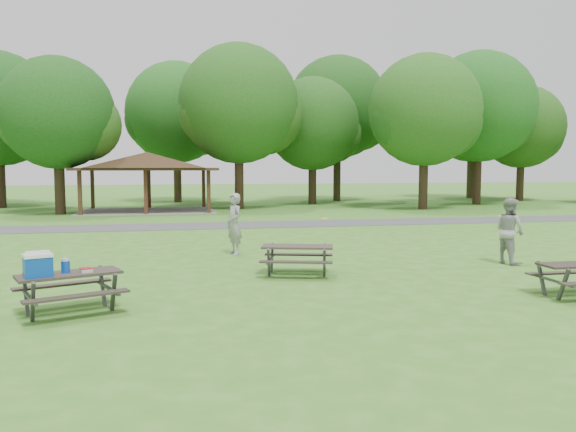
% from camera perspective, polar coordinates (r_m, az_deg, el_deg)
% --- Properties ---
extents(ground, '(160.00, 160.00, 0.00)m').
position_cam_1_polar(ground, '(13.42, -0.70, -7.08)').
color(ground, '#397521').
rests_on(ground, ground).
extents(asphalt_path, '(120.00, 3.20, 0.02)m').
position_cam_1_polar(asphalt_path, '(27.15, -6.39, -0.95)').
color(asphalt_path, '#454548').
rests_on(asphalt_path, ground).
extents(pavilion, '(8.60, 7.01, 3.76)m').
position_cam_1_polar(pavilion, '(36.91, -14.14, 5.24)').
color(pavilion, '#352013').
rests_on(pavilion, ground).
extents(tree_row_d, '(6.93, 6.60, 9.27)m').
position_cam_1_polar(tree_row_d, '(36.10, -22.25, 9.34)').
color(tree_row_d, black).
rests_on(tree_row_d, ground).
extents(tree_row_e, '(8.40, 8.00, 11.02)m').
position_cam_1_polar(tree_row_e, '(38.40, -4.89, 10.92)').
color(tree_row_e, black).
rests_on(tree_row_e, ground).
extents(tree_row_f, '(7.35, 7.00, 9.55)m').
position_cam_1_polar(tree_row_f, '(42.85, 2.61, 9.05)').
color(tree_row_f, black).
rests_on(tree_row_f, ground).
extents(tree_row_g, '(7.77, 7.40, 10.25)m').
position_cam_1_polar(tree_row_g, '(38.82, 13.83, 10.06)').
color(tree_row_g, black).
rests_on(tree_row_g, ground).
extents(tree_row_h, '(8.61, 8.20, 11.37)m').
position_cam_1_polar(tree_row_h, '(44.78, 18.94, 10.14)').
color(tree_row_h, black).
rests_on(tree_row_h, ground).
extents(tree_row_i, '(7.14, 6.80, 9.52)m').
position_cam_1_polar(tree_row_i, '(50.84, 22.73, 8.11)').
color(tree_row_i, black).
rests_on(tree_row_i, ground).
extents(tree_deep_b, '(8.40, 8.00, 11.13)m').
position_cam_1_polar(tree_deep_b, '(46.09, -11.13, 9.98)').
color(tree_deep_b, '#312016').
rests_on(tree_deep_b, ground).
extents(tree_deep_c, '(8.82, 8.40, 11.90)m').
position_cam_1_polar(tree_deep_c, '(47.16, 5.16, 10.62)').
color(tree_deep_c, black).
rests_on(tree_deep_c, ground).
extents(tree_deep_d, '(8.40, 8.00, 11.27)m').
position_cam_1_polar(tree_deep_d, '(53.67, 18.25, 9.26)').
color(tree_deep_d, '#312316').
rests_on(tree_deep_d, ground).
extents(picnic_table_near, '(2.30, 2.09, 1.30)m').
position_cam_1_polar(picnic_table_near, '(11.52, -22.19, -5.68)').
color(picnic_table_near, '#2F2822').
rests_on(picnic_table_near, ground).
extents(picnic_table_middle, '(2.17, 1.92, 0.80)m').
position_cam_1_polar(picnic_table_middle, '(14.61, 0.96, -3.75)').
color(picnic_table_middle, '#332C25').
rests_on(picnic_table_middle, ground).
extents(frisbee_in_flight, '(0.27, 0.27, 0.02)m').
position_cam_1_polar(frisbee_in_flight, '(17.43, 3.70, -0.26)').
color(frisbee_in_flight, yellow).
rests_on(frisbee_in_flight, ground).
extents(frisbee_thrower, '(0.69, 0.84, 1.97)m').
position_cam_1_polar(frisbee_thrower, '(18.10, -5.48, -0.80)').
color(frisbee_thrower, gray).
rests_on(frisbee_thrower, ground).
extents(frisbee_catcher, '(0.88, 1.04, 1.92)m').
position_cam_1_polar(frisbee_catcher, '(17.54, 21.58, -1.40)').
color(frisbee_catcher, '#9B9B9E').
rests_on(frisbee_catcher, ground).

